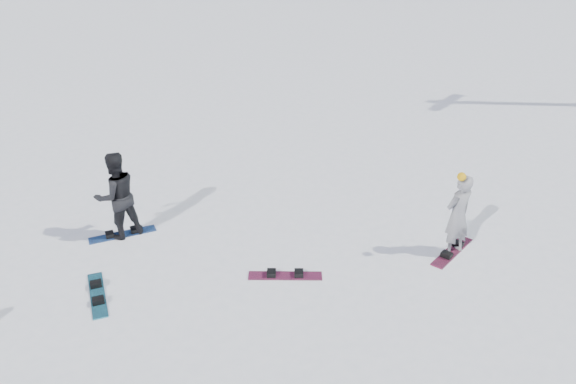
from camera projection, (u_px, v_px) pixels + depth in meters
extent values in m
plane|color=white|center=(314.00, 258.00, 12.04)|extent=(420.00, 420.00, 0.00)
imported|color=#939297|center=(458.00, 215.00, 11.82)|extent=(0.70, 0.48, 1.86)
sphere|color=#F2AB0C|center=(462.00, 177.00, 11.19)|extent=(0.18, 0.18, 0.18)
imported|color=black|center=(117.00, 196.00, 12.43)|extent=(1.08, 0.89, 2.04)
cube|color=maroon|center=(452.00, 252.00, 12.24)|extent=(1.50, 0.78, 0.03)
cube|color=#1A4390|center=(123.00, 234.00, 12.89)|extent=(1.52, 0.43, 0.03)
cube|color=#16637D|center=(98.00, 295.00, 10.88)|extent=(0.50, 1.52, 0.03)
cube|color=maroon|center=(285.00, 276.00, 11.44)|extent=(1.44, 1.00, 0.03)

